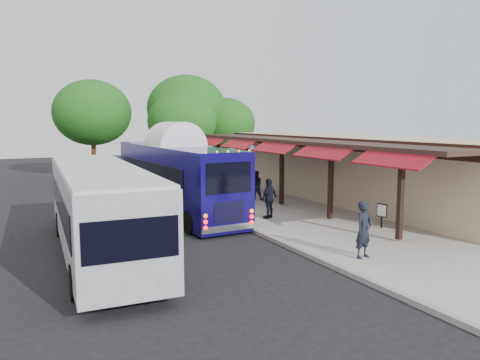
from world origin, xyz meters
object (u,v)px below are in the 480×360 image
coach_bus (176,175)px  sign_board (382,212)px  ped_a (364,230)px  ped_c (269,198)px  ped_d (250,189)px  ped_b (256,185)px  city_bus (99,206)px

coach_bus → sign_board: (6.15, -7.27, -1.05)m
ped_a → ped_c: bearing=73.7°
ped_d → coach_bus: bearing=22.2°
ped_a → ped_b: ped_a is taller
ped_d → ped_c: bearing=94.8°
ped_a → sign_board: size_ratio=1.81×
ped_c → ped_b: bearing=-137.0°
ped_b → ped_c: 4.85m
sign_board → ped_b: bearing=85.5°
coach_bus → ped_c: 4.79m
coach_bus → ped_b: (4.85, 0.95, -0.93)m
ped_c → sign_board: 4.81m
ped_a → ped_c: ped_a is taller
ped_a → ped_d: 10.40m
ped_c → sign_board: bearing=104.1°
ped_a → city_bus: bearing=134.8°
city_bus → ped_d: (8.61, 5.76, -0.72)m
ped_a → sign_board: 4.48m
coach_bus → ped_d: (4.08, 0.18, -0.96)m
ped_b → sign_board: 8.32m
coach_bus → ped_b: size_ratio=6.89×
ped_c → sign_board: (3.07, -3.70, -0.21)m
coach_bus → ped_d: size_ratio=7.21×
city_bus → ped_a: (7.24, -4.55, -0.58)m
coach_bus → ped_d: bearing=-0.2°
ped_b → ped_a: bearing=99.4°
sign_board → ped_d: bearing=92.0°
ped_a → sign_board: (3.44, 2.85, -0.23)m
ped_b → ped_d: size_ratio=1.05×
ped_a → ped_b: bearing=66.0°
city_bus → ped_a: size_ratio=6.15×
ped_a → ped_c: size_ratio=1.02×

